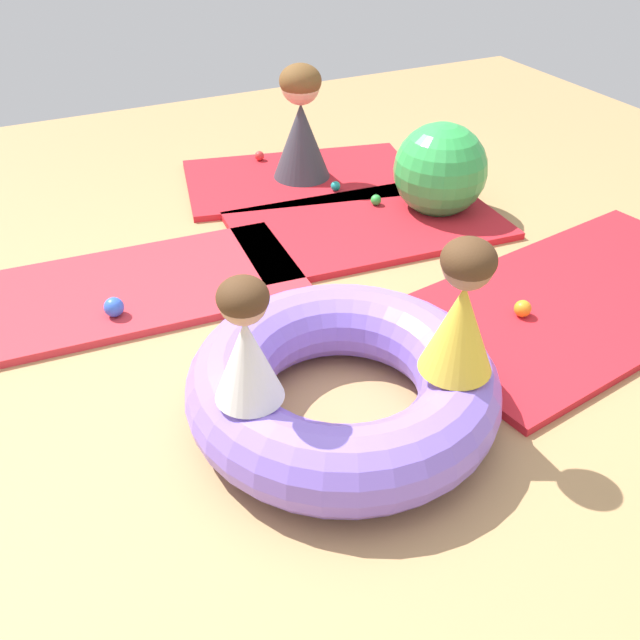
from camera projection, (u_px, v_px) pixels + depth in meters
ground_plane at (321, 401)px, 2.90m from camera, size 8.00×8.00×0.00m
gym_mat_center_rear at (368, 225)px, 4.13m from camera, size 1.61×1.01×0.04m
gym_mat_near_left at (145, 286)px, 3.58m from camera, size 1.60×0.92×0.04m
gym_mat_front at (581, 299)px, 3.49m from camera, size 2.02×1.27×0.04m
gym_mat_near_right at (302, 179)px, 4.68m from camera, size 1.65×1.20×0.04m
inflatable_cushion at (343, 385)px, 2.73m from camera, size 1.21×1.21×0.31m
child_in_white at (246, 342)px, 2.31m from camera, size 0.34×0.34×0.47m
child_in_yellow at (462, 309)px, 2.43m from camera, size 0.37×0.37×0.52m
adult_seated at (301, 124)px, 4.47m from camera, size 0.52×0.52×0.72m
play_ball_teal at (336, 186)px, 4.47m from camera, size 0.06×0.06×0.06m
play_ball_orange at (523, 309)px, 3.31m from camera, size 0.08×0.08×0.08m
play_ball_red at (259, 156)px, 4.88m from camera, size 0.06×0.06×0.06m
play_ball_green at (376, 200)px, 4.30m from camera, size 0.06×0.06×0.06m
play_ball_blue at (114, 307)px, 3.31m from camera, size 0.09×0.09×0.09m
exercise_ball_large at (440, 170)px, 4.16m from camera, size 0.55×0.55×0.55m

